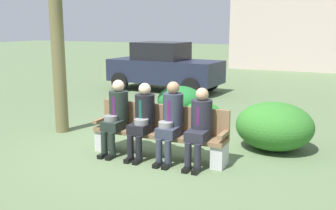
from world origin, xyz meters
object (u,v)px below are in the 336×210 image
at_px(seated_man_centerleft, 142,117).
at_px(shrub_far_lawn, 202,114).
at_px(seated_man_centerright, 171,118).
at_px(parked_car_near, 164,67).
at_px(shrub_near_bench, 274,126).
at_px(seated_man_rightmost, 200,123).
at_px(seated_man_leftmost, 116,113).
at_px(shrub_mid_lawn, 180,100).
at_px(park_bench, 160,132).

height_order(seated_man_centerleft, shrub_far_lawn, seated_man_centerleft).
relative_size(seated_man_centerright, parked_car_near, 0.33).
xyz_separation_m(seated_man_centerleft, shrub_near_bench, (2.00, 1.36, -0.27)).
height_order(seated_man_rightmost, shrub_near_bench, seated_man_rightmost).
relative_size(seated_man_leftmost, seated_man_centerleft, 1.02).
distance_m(shrub_near_bench, shrub_mid_lawn, 3.29).
xyz_separation_m(shrub_mid_lawn, shrub_far_lawn, (0.88, -0.81, -0.10)).
bearing_deg(shrub_far_lawn, seated_man_centerleft, -94.75).
bearing_deg(shrub_mid_lawn, shrub_near_bench, -35.52).
bearing_deg(park_bench, seated_man_leftmost, -170.31).
relative_size(shrub_near_bench, shrub_far_lawn, 1.62).
bearing_deg(seated_man_leftmost, seated_man_rightmost, 0.07).
bearing_deg(seated_man_leftmost, shrub_far_lawn, 73.38).
xyz_separation_m(park_bench, seated_man_leftmost, (-0.79, -0.14, 0.29)).
relative_size(seated_man_centerright, seated_man_rightmost, 1.06).
bearing_deg(park_bench, seated_man_centerleft, -152.31).
bearing_deg(park_bench, seated_man_rightmost, -9.78).
distance_m(seated_man_centerright, shrub_far_lawn, 2.52).
distance_m(seated_man_rightmost, shrub_near_bench, 1.68).
relative_size(seated_man_centerleft, shrub_mid_lawn, 1.09).
distance_m(seated_man_centerleft, shrub_near_bench, 2.43).
bearing_deg(seated_man_leftmost, shrub_mid_lawn, 92.62).
distance_m(seated_man_centerleft, seated_man_rightmost, 1.04).
bearing_deg(shrub_near_bench, seated_man_centerleft, -145.76).
bearing_deg(seated_man_rightmost, park_bench, 170.22).
bearing_deg(shrub_far_lawn, parked_car_near, 125.42).
distance_m(seated_man_leftmost, parked_car_near, 6.77).
xyz_separation_m(seated_man_leftmost, seated_man_rightmost, (1.57, 0.00, -0.02)).
distance_m(seated_man_leftmost, seated_man_rightmost, 1.57).
bearing_deg(seated_man_centerright, shrub_mid_lawn, 110.31).
bearing_deg(shrub_near_bench, shrub_mid_lawn, 144.48).
bearing_deg(park_bench, parked_car_near, 114.62).
height_order(park_bench, shrub_far_lawn, park_bench).
xyz_separation_m(seated_man_leftmost, seated_man_centerright, (1.06, 0.00, 0.02)).
bearing_deg(seated_man_centerleft, park_bench, 27.69).
bearing_deg(shrub_far_lawn, shrub_mid_lawn, 137.61).
relative_size(shrub_near_bench, shrub_mid_lawn, 1.20).
bearing_deg(park_bench, shrub_mid_lawn, 106.74).
height_order(seated_man_centerleft, shrub_mid_lawn, seated_man_centerleft).
bearing_deg(park_bench, shrub_near_bench, 35.16).
bearing_deg(seated_man_centerright, park_bench, 153.59).
bearing_deg(parked_car_near, shrub_mid_lawn, -58.47).
xyz_separation_m(seated_man_leftmost, shrub_far_lawn, (0.73, 2.46, -0.45)).
bearing_deg(seated_man_leftmost, park_bench, 9.69).
distance_m(seated_man_centerright, shrub_near_bench, 2.02).
xyz_separation_m(shrub_near_bench, shrub_far_lawn, (-1.79, 1.10, -0.17)).
bearing_deg(parked_car_near, shrub_far_lawn, -54.58).
xyz_separation_m(shrub_mid_lawn, parked_car_near, (-1.95, 3.17, 0.47)).
height_order(shrub_mid_lawn, shrub_far_lawn, shrub_mid_lawn).
height_order(park_bench, parked_car_near, parked_car_near).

